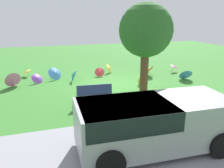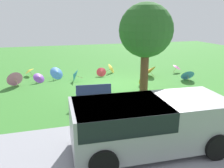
{
  "view_description": "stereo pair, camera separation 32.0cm",
  "coord_description": "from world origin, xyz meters",
  "px_view_note": "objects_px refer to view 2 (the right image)",
  "views": [
    {
      "loc": [
        3.99,
        12.3,
        3.87
      ],
      "look_at": [
        0.58,
        1.72,
        0.6
      ],
      "focal_mm": 37.16,
      "sensor_mm": 36.0,
      "label": 1
    },
    {
      "loc": [
        3.69,
        12.39,
        3.87
      ],
      "look_at": [
        0.58,
        1.72,
        0.6
      ],
      "focal_mm": 37.16,
      "sensor_mm": 36.0,
      "label": 2
    }
  ],
  "objects_px": {
    "parasol_purple_1": "(39,78)",
    "parasol_orange_0": "(149,70)",
    "parasol_blue_0": "(57,73)",
    "park_bench": "(94,93)",
    "parasol_pink_1": "(14,78)",
    "parasol_yellow_2": "(141,79)",
    "parasol_teal_1": "(74,75)",
    "van_dark": "(145,121)",
    "parasol_red_2": "(101,72)",
    "shade_tree": "(146,31)",
    "parasol_blue_1": "(187,74)",
    "parasol_yellow_1": "(29,71)",
    "parasol_pink_0": "(177,67)",
    "parasol_yellow_0": "(112,68)"
  },
  "relations": [
    {
      "from": "parasol_teal_1",
      "to": "parasol_yellow_1",
      "type": "bearing_deg",
      "value": -37.78
    },
    {
      "from": "parasol_purple_1",
      "to": "parasol_orange_0",
      "type": "bearing_deg",
      "value": 176.24
    },
    {
      "from": "parasol_blue_0",
      "to": "van_dark",
      "type": "bearing_deg",
      "value": 102.48
    },
    {
      "from": "parasol_blue_1",
      "to": "parasol_yellow_1",
      "type": "xyz_separation_m",
      "value": [
        9.54,
        -3.91,
        -0.0
      ]
    },
    {
      "from": "parasol_yellow_0",
      "to": "parasol_red_2",
      "type": "xyz_separation_m",
      "value": [
        0.95,
        0.74,
        -0.03
      ]
    },
    {
      "from": "parasol_red_2",
      "to": "parasol_pink_1",
      "type": "relative_size",
      "value": 0.75
    },
    {
      "from": "parasol_pink_0",
      "to": "park_bench",
      "type": "bearing_deg",
      "value": 31.42
    },
    {
      "from": "parasol_orange_0",
      "to": "parasol_red_2",
      "type": "xyz_separation_m",
      "value": [
        3.06,
        -0.9,
        -0.09
      ]
    },
    {
      "from": "parasol_orange_0",
      "to": "parasol_blue_0",
      "type": "bearing_deg",
      "value": -9.68
    },
    {
      "from": "parasol_pink_0",
      "to": "parasol_pink_1",
      "type": "relative_size",
      "value": 0.83
    },
    {
      "from": "shade_tree",
      "to": "parasol_yellow_2",
      "type": "xyz_separation_m",
      "value": [
        -0.72,
        -1.97,
        -2.9
      ]
    },
    {
      "from": "parasol_purple_1",
      "to": "shade_tree",
      "type": "bearing_deg",
      "value": 141.24
    },
    {
      "from": "parasol_blue_0",
      "to": "parasol_pink_1",
      "type": "xyz_separation_m",
      "value": [
        2.43,
        0.93,
        0.05
      ]
    },
    {
      "from": "van_dark",
      "to": "parasol_pink_1",
      "type": "distance_m",
      "value": 9.31
    },
    {
      "from": "parasol_purple_1",
      "to": "parasol_blue_0",
      "type": "bearing_deg",
      "value": -153.25
    },
    {
      "from": "shade_tree",
      "to": "parasol_orange_0",
      "type": "distance_m",
      "value": 4.96
    },
    {
      "from": "parasol_blue_1",
      "to": "parasol_teal_1",
      "type": "bearing_deg",
      "value": -14.66
    },
    {
      "from": "parasol_yellow_0",
      "to": "parasol_orange_0",
      "type": "xyz_separation_m",
      "value": [
        -2.11,
        1.64,
        0.07
      ]
    },
    {
      "from": "park_bench",
      "to": "parasol_blue_1",
      "type": "height_order",
      "value": "park_bench"
    },
    {
      "from": "shade_tree",
      "to": "parasol_purple_1",
      "type": "bearing_deg",
      "value": -38.76
    },
    {
      "from": "parasol_teal_1",
      "to": "parasol_pink_1",
      "type": "relative_size",
      "value": 0.82
    },
    {
      "from": "parasol_yellow_0",
      "to": "park_bench",
      "type": "bearing_deg",
      "value": 65.67
    },
    {
      "from": "shade_tree",
      "to": "parasol_orange_0",
      "type": "relative_size",
      "value": 3.75
    },
    {
      "from": "van_dark",
      "to": "parasol_blue_1",
      "type": "xyz_separation_m",
      "value": [
        -5.77,
        -6.47,
        -0.55
      ]
    },
    {
      "from": "van_dark",
      "to": "parasol_pink_1",
      "type": "relative_size",
      "value": 4.72
    },
    {
      "from": "parasol_blue_0",
      "to": "park_bench",
      "type": "bearing_deg",
      "value": 105.82
    },
    {
      "from": "parasol_orange_0",
      "to": "parasol_teal_1",
      "type": "relative_size",
      "value": 1.47
    },
    {
      "from": "parasol_pink_1",
      "to": "parasol_purple_1",
      "type": "bearing_deg",
      "value": -164.38
    },
    {
      "from": "parasol_orange_0",
      "to": "park_bench",
      "type": "bearing_deg",
      "value": 39.72
    },
    {
      "from": "parasol_orange_0",
      "to": "parasol_pink_0",
      "type": "relative_size",
      "value": 1.46
    },
    {
      "from": "van_dark",
      "to": "parasol_red_2",
      "type": "distance_m",
      "value": 9.04
    },
    {
      "from": "parasol_yellow_0",
      "to": "parasol_yellow_1",
      "type": "relative_size",
      "value": 1.08
    },
    {
      "from": "parasol_orange_0",
      "to": "parasol_teal_1",
      "type": "distance_m",
      "value": 4.94
    },
    {
      "from": "parasol_yellow_0",
      "to": "parasol_blue_1",
      "type": "xyz_separation_m",
      "value": [
        -3.96,
        3.24,
        0.04
      ]
    },
    {
      "from": "park_bench",
      "to": "shade_tree",
      "type": "distance_m",
      "value": 3.77
    },
    {
      "from": "parasol_blue_1",
      "to": "parasol_orange_0",
      "type": "distance_m",
      "value": 2.44
    },
    {
      "from": "parasol_yellow_0",
      "to": "parasol_teal_1",
      "type": "xyz_separation_m",
      "value": [
        2.83,
        1.47,
        0.05
      ]
    },
    {
      "from": "van_dark",
      "to": "park_bench",
      "type": "height_order",
      "value": "van_dark"
    },
    {
      "from": "shade_tree",
      "to": "parasol_red_2",
      "type": "relative_size",
      "value": 6.05
    },
    {
      "from": "parasol_yellow_1",
      "to": "parasol_pink_1",
      "type": "xyz_separation_m",
      "value": [
        0.67,
        2.22,
        0.08
      ]
    },
    {
      "from": "park_bench",
      "to": "parasol_yellow_2",
      "type": "height_order",
      "value": "park_bench"
    },
    {
      "from": "shade_tree",
      "to": "parasol_pink_0",
      "type": "height_order",
      "value": "shade_tree"
    },
    {
      "from": "parasol_blue_1",
      "to": "parasol_yellow_1",
      "type": "height_order",
      "value": "parasol_blue_1"
    },
    {
      "from": "parasol_pink_0",
      "to": "parasol_teal_1",
      "type": "bearing_deg",
      "value": 2.09
    },
    {
      "from": "parasol_yellow_0",
      "to": "parasol_teal_1",
      "type": "distance_m",
      "value": 3.18
    },
    {
      "from": "shade_tree",
      "to": "van_dark",
      "type": "bearing_deg",
      "value": 66.55
    },
    {
      "from": "parasol_teal_1",
      "to": "parasol_pink_0",
      "type": "relative_size",
      "value": 0.99
    },
    {
      "from": "parasol_teal_1",
      "to": "van_dark",
      "type": "bearing_deg",
      "value": 97.03
    },
    {
      "from": "parasol_yellow_2",
      "to": "parasol_purple_1",
      "type": "height_order",
      "value": "parasol_purple_1"
    },
    {
      "from": "park_bench",
      "to": "parasol_yellow_2",
      "type": "xyz_separation_m",
      "value": [
        -3.31,
        -2.17,
        -0.17
      ]
    }
  ]
}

